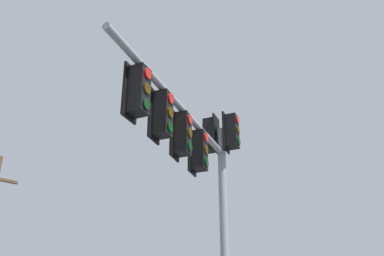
{
  "coord_description": "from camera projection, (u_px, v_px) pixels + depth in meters",
  "views": [
    {
      "loc": [
        -9.72,
        -4.14,
        1.42
      ],
      "look_at": [
        -1.87,
        0.1,
        5.86
      ],
      "focal_mm": 43.21,
      "sensor_mm": 36.0,
      "label": 1
    }
  ],
  "objects": [
    {
      "name": "signal_mast_assembly",
      "position": [
        199.0,
        163.0,
        10.04
      ],
      "size": [
        5.63,
        1.1,
        7.11
      ],
      "color": "gray",
      "rests_on": "ground"
    }
  ]
}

